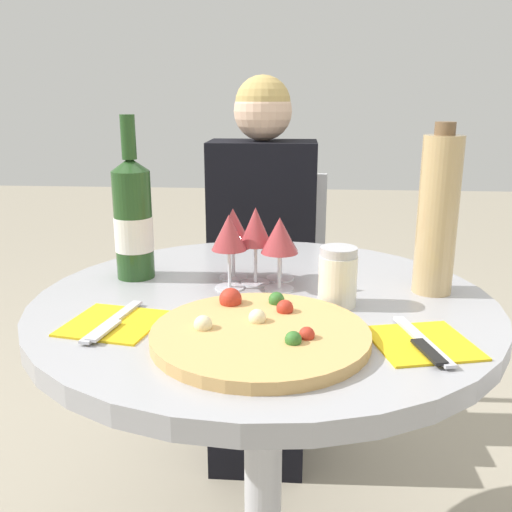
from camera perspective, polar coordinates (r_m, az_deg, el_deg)
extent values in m
cylinder|color=#B2B2B7|center=(1.29, 0.71, -20.08)|extent=(0.08, 0.08, 0.68)
cylinder|color=#9E9EA3|center=(1.12, 0.77, -5.00)|extent=(0.89, 0.89, 0.04)
cylinder|color=silver|center=(2.10, 0.59, -16.22)|extent=(0.38, 0.38, 0.01)
cylinder|color=silver|center=(1.99, 0.60, -11.09)|extent=(0.06, 0.06, 0.43)
cube|color=silver|center=(1.90, 0.62, -4.86)|extent=(0.42, 0.42, 0.03)
cube|color=silver|center=(2.03, 1.01, 2.74)|extent=(0.42, 0.02, 0.39)
cube|color=black|center=(1.85, 0.28, -12.89)|extent=(0.28, 0.32, 0.46)
cube|color=black|center=(1.82, 0.65, 3.26)|extent=(0.33, 0.20, 0.52)
sphere|color=#DBB293|center=(1.78, 0.69, 14.28)|extent=(0.18, 0.18, 0.18)
sphere|color=tan|center=(1.78, 0.69, 15.00)|extent=(0.17, 0.17, 0.17)
cylinder|color=tan|center=(0.91, 0.43, -7.92)|extent=(0.35, 0.35, 0.02)
sphere|color=#336B28|center=(0.86, 3.74, -8.33)|extent=(0.03, 0.03, 0.03)
sphere|color=#336B28|center=(1.02, 2.06, -4.41)|extent=(0.03, 0.03, 0.03)
sphere|color=beige|center=(0.92, -5.31, -6.83)|extent=(0.03, 0.03, 0.03)
sphere|color=#B22D1E|center=(0.88, 5.10, -7.84)|extent=(0.02, 0.02, 0.02)
sphere|color=#B22D1E|center=(1.02, -2.56, -4.32)|extent=(0.04, 0.04, 0.04)
sphere|color=beige|center=(0.94, 0.17, -6.19)|extent=(0.03, 0.03, 0.03)
sphere|color=#B22D1E|center=(0.98, 2.90, -5.24)|extent=(0.03, 0.03, 0.03)
cylinder|color=#23471E|center=(1.23, -12.16, 3.03)|extent=(0.08, 0.08, 0.23)
cone|color=#23471E|center=(1.21, -12.51, 8.96)|extent=(0.08, 0.08, 0.03)
cylinder|color=#23471E|center=(1.20, -12.66, 11.54)|extent=(0.03, 0.03, 0.09)
cylinder|color=silver|center=(1.23, -12.11, 2.21)|extent=(0.08, 0.08, 0.07)
cylinder|color=tan|center=(1.15, 17.70, 3.81)|extent=(0.08, 0.08, 0.31)
cylinder|color=brown|center=(1.13, 18.40, 12.01)|extent=(0.04, 0.04, 0.02)
cylinder|color=silver|center=(1.06, 8.16, -2.47)|extent=(0.07, 0.07, 0.09)
cylinder|color=#B2B2B7|center=(1.05, 8.28, 0.42)|extent=(0.07, 0.07, 0.02)
cylinder|color=silver|center=(1.23, -2.25, -2.10)|extent=(0.06, 0.06, 0.00)
cylinder|color=silver|center=(1.22, -2.27, -0.54)|extent=(0.01, 0.01, 0.07)
cone|color=#9E383D|center=(1.20, -2.31, 2.86)|extent=(0.08, 0.08, 0.08)
cylinder|color=silver|center=(1.15, 2.32, -3.29)|extent=(0.06, 0.06, 0.00)
cylinder|color=silver|center=(1.14, 2.34, -1.46)|extent=(0.01, 0.01, 0.07)
cone|color=#9E383D|center=(1.12, 2.38, 2.09)|extent=(0.07, 0.07, 0.07)
cylinder|color=silver|center=(1.22, 2.44, -2.21)|extent=(0.06, 0.06, 0.00)
cylinder|color=silver|center=(1.21, 2.45, -0.78)|extent=(0.01, 0.01, 0.06)
cone|color=#9E383D|center=(1.19, 2.49, 2.01)|extent=(0.07, 0.07, 0.06)
cylinder|color=silver|center=(1.16, -2.65, -3.16)|extent=(0.06, 0.06, 0.00)
cylinder|color=silver|center=(1.15, -2.67, -1.24)|extent=(0.01, 0.01, 0.08)
cone|color=#9E383D|center=(1.13, -2.72, 2.39)|extent=(0.07, 0.07, 0.07)
cylinder|color=silver|center=(1.19, -0.04, -2.68)|extent=(0.06, 0.06, 0.00)
cylinder|color=silver|center=(1.18, -0.04, -0.77)|extent=(0.01, 0.01, 0.08)
cone|color=#9E383D|center=(1.16, -0.04, 2.99)|extent=(0.07, 0.07, 0.08)
cube|color=gold|center=(1.01, -14.08, -6.52)|extent=(0.17, 0.17, 0.00)
cube|color=silver|center=(1.01, -14.10, -6.28)|extent=(0.05, 0.19, 0.00)
cube|color=silver|center=(0.97, -14.98, -7.18)|extent=(0.03, 0.09, 0.00)
cube|color=gold|center=(0.94, 16.25, -8.32)|extent=(0.18, 0.18, 0.00)
cube|color=silver|center=(0.94, 16.27, -8.07)|extent=(0.06, 0.19, 0.00)
cube|color=black|center=(0.90, 16.89, -9.13)|extent=(0.04, 0.09, 0.00)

